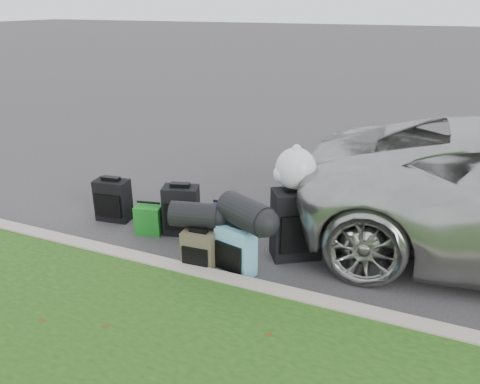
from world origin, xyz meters
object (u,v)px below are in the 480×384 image
at_px(suitcase_teal, 236,250).
at_px(suitcase_large_black_right, 296,224).
at_px(suitcase_small_black, 113,200).
at_px(suitcase_large_black_left, 181,210).
at_px(tote_navy, 222,214).
at_px(suitcase_olive, 200,252).
at_px(tote_green, 150,219).

xyz_separation_m(suitcase_teal, suitcase_large_black_right, (0.46, 0.61, 0.12)).
distance_m(suitcase_small_black, suitcase_large_black_left, 1.02).
bearing_deg(suitcase_teal, tote_navy, 135.64).
xyz_separation_m(suitcase_large_black_left, suitcase_teal, (1.00, -0.61, -0.03)).
distance_m(suitcase_large_black_right, tote_navy, 1.24).
bearing_deg(tote_navy, suitcase_large_black_left, -134.98).
distance_m(suitcase_small_black, tote_navy, 1.44).
bearing_deg(suitcase_large_black_left, suitcase_small_black, 163.34).
bearing_deg(suitcase_olive, suitcase_small_black, 152.97).
relative_size(suitcase_large_black_right, tote_green, 2.19).
relative_size(suitcase_small_black, suitcase_large_black_right, 0.69).
height_order(suitcase_small_black, tote_navy, suitcase_small_black).
height_order(suitcase_large_black_left, suitcase_olive, suitcase_large_black_left).
bearing_deg(suitcase_large_black_right, tote_green, 151.74).
height_order(suitcase_small_black, suitcase_teal, suitcase_teal).
bearing_deg(suitcase_small_black, suitcase_teal, -24.10).
distance_m(suitcase_olive, suitcase_large_black_right, 1.11).
distance_m(suitcase_large_black_left, suitcase_large_black_right, 1.47).
distance_m(suitcase_large_black_left, tote_green, 0.42).
height_order(suitcase_large_black_left, suitcase_large_black_right, suitcase_large_black_right).
distance_m(suitcase_large_black_left, suitcase_olive, 0.96).
bearing_deg(suitcase_small_black, suitcase_large_black_left, -7.06).
distance_m(suitcase_large_black_left, tote_navy, 0.58).
bearing_deg(suitcase_large_black_left, tote_navy, 35.46).
xyz_separation_m(suitcase_olive, tote_navy, (-0.30, 1.16, -0.11)).
relative_size(suitcase_small_black, suitcase_large_black_left, 0.89).
xyz_separation_m(suitcase_small_black, suitcase_large_black_left, (1.02, 0.01, 0.03)).
bearing_deg(suitcase_large_black_left, suitcase_large_black_right, -17.07).
height_order(suitcase_olive, tote_green, suitcase_olive).
bearing_deg(tote_green, suitcase_small_black, 155.81).
height_order(suitcase_teal, tote_navy, suitcase_teal).
bearing_deg(suitcase_large_black_right, suitcase_teal, -159.92).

